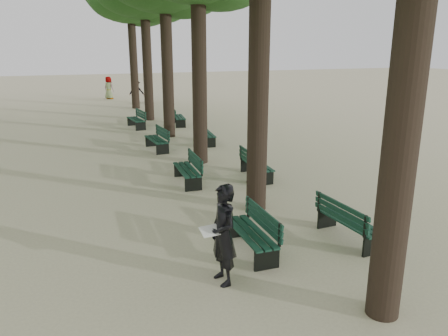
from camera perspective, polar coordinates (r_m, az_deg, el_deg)
name	(u,v)px	position (r m, az deg, el deg)	size (l,w,h in m)	color
ground	(248,271)	(8.63, 3.15, -13.28)	(120.00, 120.00, 0.00)	#C4BD94
bench_left_0	(251,240)	(9.22, 3.53, -9.37)	(0.59, 1.81, 0.92)	black
bench_left_1	(187,175)	(13.65, -4.82, -0.91)	(0.64, 1.82, 0.92)	black
bench_left_2	(157,144)	(18.10, -8.78, 3.16)	(0.73, 1.84, 0.92)	black
bench_left_3	(136,123)	(23.20, -11.39, 5.82)	(0.78, 1.86, 0.92)	black
bench_right_0	(349,229)	(10.11, 16.00, -7.63)	(0.68, 1.83, 0.92)	black
bench_right_1	(256,170)	(14.19, 4.26, -0.23)	(0.66, 1.83, 0.92)	black
bench_right_2	(206,137)	(19.11, -2.39, 4.01)	(0.74, 1.85, 0.92)	black
bench_right_3	(179,120)	(23.64, -5.94, 6.23)	(0.77, 1.85, 0.92)	black
man_with_map	(223,235)	(7.85, -0.09, -8.71)	(0.66, 0.78, 1.87)	black
pedestrian_c	(148,90)	(33.11, -9.96, 9.97)	(1.08, 0.37, 1.84)	#262628
pedestrian_b	(136,91)	(33.47, -11.36, 9.82)	(1.08, 0.34, 1.68)	#262628
pedestrian_d	(109,88)	(36.11, -14.82, 10.09)	(0.86, 0.35, 1.76)	#262628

